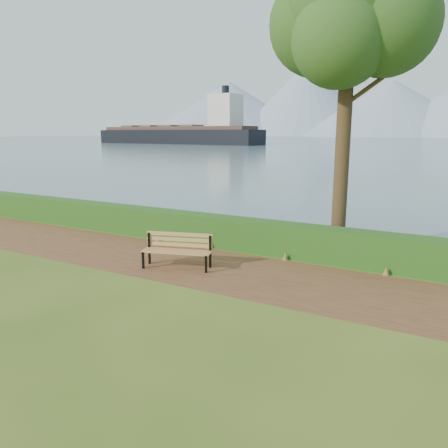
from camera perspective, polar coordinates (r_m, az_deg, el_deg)
The scene contains 6 objects.
ground at distance 12.26m, azimuth -2.62°, elevation -6.07°, with size 140.00×140.00×0.00m, color #3F5618.
path at distance 12.51m, azimuth -1.89°, elevation -5.68°, with size 40.00×3.40×0.01m, color #532C1C.
hedge at distance 14.32m, azimuth 2.90°, elevation -1.36°, with size 32.00×0.85×1.00m, color #194012.
bench at distance 12.45m, azimuth -6.07°, elevation -3.14°, with size 2.04×1.13×0.98m.
tree at distance 14.52m, azimuth 16.06°, elevation 25.06°, with size 5.01×4.24×9.67m.
cargo_ship at distance 145.14m, azimuth -5.68°, elevation 11.48°, with size 63.20×15.91×18.98m.
Camera 1 is at (6.23, -9.86, 3.78)m, focal length 35.00 mm.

